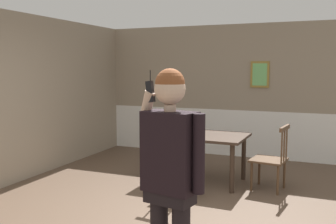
{
  "coord_description": "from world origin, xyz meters",
  "views": [
    {
      "loc": [
        1.86,
        -3.9,
        1.79
      ],
      "look_at": [
        0.39,
        -0.35,
        1.35
      ],
      "focal_mm": 41.16,
      "sensor_mm": 36.0,
      "label": 1
    }
  ],
  "objects_px": {
    "chair_near_window": "(176,164)",
    "chair_by_doorway": "(271,159)",
    "dining_table": "(197,140)",
    "person_figure": "(171,168)"
  },
  "relations": [
    {
      "from": "dining_table",
      "to": "person_figure",
      "type": "relative_size",
      "value": 0.87
    },
    {
      "from": "dining_table",
      "to": "person_figure",
      "type": "xyz_separation_m",
      "value": [
        0.8,
        -3.09,
        0.38
      ]
    },
    {
      "from": "dining_table",
      "to": "person_figure",
      "type": "height_order",
      "value": "person_figure"
    },
    {
      "from": "chair_near_window",
      "to": "chair_by_doorway",
      "type": "xyz_separation_m",
      "value": [
        1.18,
        0.83,
        -0.0
      ]
    },
    {
      "from": "chair_near_window",
      "to": "chair_by_doorway",
      "type": "distance_m",
      "value": 1.44
    },
    {
      "from": "dining_table",
      "to": "chair_by_doorway",
      "type": "height_order",
      "value": "chair_by_doorway"
    },
    {
      "from": "chair_near_window",
      "to": "person_figure",
      "type": "distance_m",
      "value": 2.44
    },
    {
      "from": "dining_table",
      "to": "chair_by_doorway",
      "type": "bearing_deg",
      "value": -1.59
    },
    {
      "from": "dining_table",
      "to": "chair_near_window",
      "type": "relative_size",
      "value": 1.59
    },
    {
      "from": "dining_table",
      "to": "chair_near_window",
      "type": "distance_m",
      "value": 0.88
    }
  ]
}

